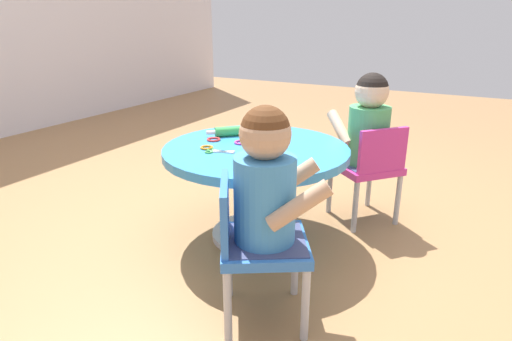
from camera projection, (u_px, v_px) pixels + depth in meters
ground_plane at (256, 236)px, 2.20m from camera, size 10.00×10.00×0.00m
craft_table at (256, 170)px, 2.08m from camera, size 0.88×0.88×0.47m
child_chair_left at (254, 243)px, 1.51m from camera, size 0.41×0.41×0.54m
seated_child_left at (266, 182)px, 1.44m from camera, size 0.41×0.44×0.51m
child_chair_right at (369, 167)px, 2.27m from camera, size 0.42×0.42×0.54m
seated_child_right at (368, 123)px, 2.23m from camera, size 0.43×0.44×0.51m
rolling_pin at (229, 131)px, 2.22m from camera, size 0.17×0.18×0.05m
craft_scissors at (216, 151)px, 1.97m from camera, size 0.09×0.14×0.01m
playdough_blob_0 at (254, 164)px, 1.78m from camera, size 0.11×0.11×0.01m
cookie_cutter_0 at (213, 140)px, 2.15m from camera, size 0.07×0.07×0.01m
cookie_cutter_1 at (241, 142)px, 2.10m from camera, size 0.07×0.07×0.01m
cookie_cutter_2 at (207, 147)px, 2.02m from camera, size 0.06×0.06×0.01m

